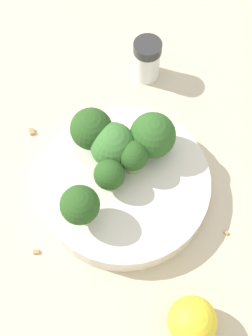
{
  "coord_description": "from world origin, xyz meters",
  "views": [
    {
      "loc": [
        0.0,
        0.25,
        0.57
      ],
      "look_at": [
        0.0,
        0.0,
        0.06
      ],
      "focal_mm": 50.0,
      "sensor_mm": 36.0,
      "label": 1
    }
  ],
  "objects": [
    {
      "name": "almond_crumb_1",
      "position": [
        -0.13,
        0.06,
        0.0
      ],
      "size": [
        0.01,
        0.01,
        0.01
      ],
      "primitive_type": "cube",
      "rotation": [
        0.0,
        0.0,
        5.53
      ],
      "color": "#AD7F4C",
      "rests_on": "ground_plane"
    },
    {
      "name": "broccoli_floret_5",
      "position": [
        0.04,
        -0.05,
        0.07
      ],
      "size": [
        0.05,
        0.05,
        0.06
      ],
      "color": "#8EB770",
      "rests_on": "bowl"
    },
    {
      "name": "bowl",
      "position": [
        0.0,
        0.0,
        0.02
      ],
      "size": [
        0.22,
        0.22,
        0.03
      ],
      "primitive_type": "cylinder",
      "color": "silver",
      "rests_on": "ground_plane"
    },
    {
      "name": "broccoli_floret_0",
      "position": [
        -0.04,
        -0.04,
        0.06
      ],
      "size": [
        0.06,
        0.06,
        0.06
      ],
      "color": "#8EB770",
      "rests_on": "bowl"
    },
    {
      "name": "pepper_shaker",
      "position": [
        -0.03,
        -0.19,
        0.03
      ],
      "size": [
        0.04,
        0.04,
        0.07
      ],
      "color": "silver",
      "rests_on": "ground_plane"
    },
    {
      "name": "broccoli_floret_3",
      "position": [
        0.02,
        0.01,
        0.06
      ],
      "size": [
        0.04,
        0.04,
        0.05
      ],
      "color": "#7A9E5B",
      "rests_on": "bowl"
    },
    {
      "name": "broccoli_floret_1",
      "position": [
        0.05,
        0.05,
        0.07
      ],
      "size": [
        0.05,
        0.05,
        0.06
      ],
      "color": "#7A9E5B",
      "rests_on": "bowl"
    },
    {
      "name": "ground_plane",
      "position": [
        0.0,
        0.0,
        0.0
      ],
      "size": [
        3.0,
        3.0,
        0.0
      ],
      "primitive_type": "plane",
      "color": "beige"
    },
    {
      "name": "lemon_wedge",
      "position": [
        -0.07,
        0.17,
        0.03
      ],
      "size": [
        0.06,
        0.06,
        0.06
      ],
      "primitive_type": "sphere",
      "color": "yellow",
      "rests_on": "ground_plane"
    },
    {
      "name": "almond_crumb_2",
      "position": [
        0.11,
        0.08,
        0.0
      ],
      "size": [
        0.01,
        0.01,
        0.01
      ],
      "primitive_type": "cube",
      "rotation": [
        0.0,
        0.0,
        0.02
      ],
      "color": "#AD7F4C",
      "rests_on": "ground_plane"
    },
    {
      "name": "almond_crumb_0",
      "position": [
        0.13,
        -0.09,
        0.0
      ],
      "size": [
        0.01,
        0.01,
        0.01
      ],
      "primitive_type": "cube",
      "rotation": [
        0.0,
        0.0,
        1.89
      ],
      "color": "#AD7F4C",
      "rests_on": "ground_plane"
    },
    {
      "name": "broccoli_floret_2",
      "position": [
        0.01,
        -0.03,
        0.06
      ],
      "size": [
        0.06,
        0.06,
        0.06
      ],
      "color": "#7A9E5B",
      "rests_on": "bowl"
    },
    {
      "name": "broccoli_floret_4",
      "position": [
        -0.01,
        -0.02,
        0.06
      ],
      "size": [
        0.04,
        0.04,
        0.05
      ],
      "color": "#7A9E5B",
      "rests_on": "bowl"
    }
  ]
}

